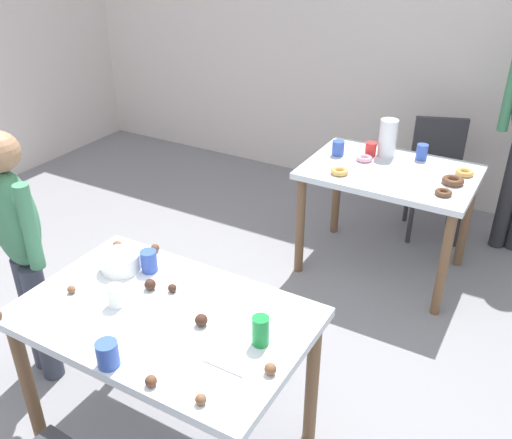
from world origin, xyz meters
TOP-DOWN VIEW (x-y plane):
  - wall_back at (0.00, 3.20)m, footprint 6.40×0.10m
  - dining_table_near at (0.00, 0.03)m, footprint 1.20×0.77m
  - dining_table_far at (0.35, 1.91)m, footprint 1.06×0.75m
  - chair_far_table at (0.50, 2.64)m, footprint 0.51×0.51m
  - person_girl_near at (-0.88, 0.06)m, footprint 0.45×0.29m
  - mixing_bowl at (-0.37, 0.19)m, footprint 0.18×0.18m
  - soda_can at (0.44, 0.07)m, footprint 0.07×0.07m
  - fork_near at (0.39, -0.12)m, footprint 0.17×0.02m
  - cup_near_0 at (-0.24, 0.24)m, footprint 0.07×0.07m
  - cup_near_1 at (0.02, -0.31)m, footprint 0.08×0.08m
  - cup_near_2 at (-0.20, -0.03)m, footprint 0.07×0.07m
  - cake_ball_0 at (0.21, -0.31)m, footprint 0.04×0.04m
  - cake_ball_1 at (0.55, -0.06)m, footprint 0.04×0.04m
  - cake_ball_2 at (-0.06, 0.16)m, footprint 0.04×0.04m
  - cake_ball_3 at (0.18, 0.04)m, footprint 0.05×0.05m
  - cake_ball_4 at (-0.33, 0.38)m, footprint 0.04×0.04m
  - cake_ball_5 at (0.41, -0.29)m, footprint 0.04×0.04m
  - cake_ball_6 at (-0.43, -0.06)m, footprint 0.04×0.04m
  - cake_ball_7 at (-0.50, 0.31)m, footprint 0.04×0.04m
  - cake_ball_8 at (-0.15, 0.13)m, footprint 0.05×0.05m
  - pitcher_far at (0.25, 2.12)m, footprint 0.12×0.12m
  - cup_far_0 at (0.16, 2.07)m, footprint 0.07×0.07m
  - cup_far_1 at (0.21, 2.22)m, footprint 0.07×0.07m
  - cup_far_2 at (-0.03, 1.97)m, footprint 0.08×0.08m
  - cup_far_3 at (0.48, 2.17)m, footprint 0.07×0.07m
  - donut_far_0 at (0.16, 1.96)m, footprint 0.11×0.11m
  - donut_far_1 at (0.74, 1.89)m, footprint 0.13×0.13m
  - donut_far_2 at (0.73, 1.71)m, footprint 0.10×0.10m
  - donut_far_3 at (0.78, 2.05)m, footprint 0.11×0.11m
  - donut_far_4 at (0.09, 1.68)m, footprint 0.11×0.11m

SIDE VIEW (x-z plane):
  - chair_far_table at x=0.50m, z-range 0.06..0.93m
  - dining_table_far at x=0.35m, z-range 0.26..1.01m
  - dining_table_near at x=0.00m, z-range 0.27..1.02m
  - fork_near at x=0.39m, z-range 0.75..0.76m
  - donut_far_2 at x=0.73m, z-range 0.75..0.78m
  - donut_far_0 at x=0.16m, z-range 0.75..0.78m
  - donut_far_4 at x=0.09m, z-range 0.75..0.78m
  - donut_far_3 at x=0.78m, z-range 0.75..0.78m
  - cake_ball_6 at x=-0.43m, z-range 0.75..0.79m
  - cake_ball_2 at x=-0.06m, z-range 0.75..0.79m
  - cake_ball_5 at x=0.41m, z-range 0.75..0.79m
  - donut_far_1 at x=0.74m, z-range 0.75..0.79m
  - cake_ball_4 at x=-0.33m, z-range 0.75..0.79m
  - cake_ball_0 at x=0.21m, z-range 0.75..0.79m
  - cake_ball_7 at x=-0.50m, z-range 0.75..0.79m
  - cake_ball_1 at x=0.55m, z-range 0.75..0.79m
  - cake_ball_8 at x=-0.15m, z-range 0.75..0.80m
  - cake_ball_3 at x=0.18m, z-range 0.75..0.80m
  - mixing_bowl at x=-0.37m, z-range 0.75..0.83m
  - cup_far_0 at x=0.16m, z-range 0.75..0.84m
  - cup_near_2 at x=-0.20m, z-range 0.75..0.84m
  - cup_far_2 at x=-0.03m, z-range 0.75..0.85m
  - cup_near_1 at x=0.02m, z-range 0.75..0.85m
  - cup_near_0 at x=-0.24m, z-range 0.75..0.85m
  - cup_far_3 at x=0.48m, z-range 0.75..0.85m
  - person_girl_near at x=-0.88m, z-range 0.12..1.49m
  - cup_far_1 at x=0.21m, z-range 0.75..0.87m
  - soda_can at x=0.44m, z-range 0.75..0.87m
  - pitcher_far at x=0.25m, z-range 0.75..1.00m
  - wall_back at x=0.00m, z-range 0.00..2.60m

